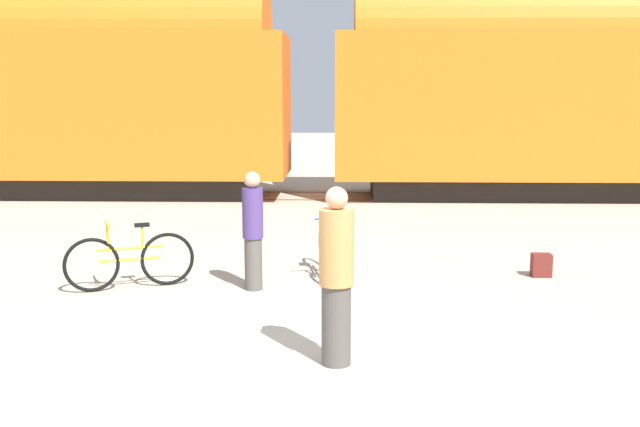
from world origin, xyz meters
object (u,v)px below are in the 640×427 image
object	(u,v)px
bicycle_blue	(328,250)
person_in_purple	(253,230)
person_in_tan	(336,276)
bicycle_yellow	(130,260)
backpack	(541,265)
freight_train	(311,83)

from	to	relation	value
bicycle_blue	person_in_purple	bearing A→B (deg)	-142.03
bicycle_blue	person_in_tan	size ratio (longest dim) A/B	0.97
bicycle_yellow	person_in_purple	world-z (taller)	person_in_purple
person_in_tan	backpack	xyz separation A→B (m)	(2.98, 3.63, -0.73)
person_in_purple	backpack	size ratio (longest dim) A/B	4.78
backpack	bicycle_yellow	bearing A→B (deg)	-171.80
freight_train	bicycle_blue	bearing A→B (deg)	-85.99
freight_train	backpack	distance (m)	9.45
bicycle_blue	backpack	world-z (taller)	bicycle_blue
bicycle_blue	person_in_tan	world-z (taller)	person_in_tan
freight_train	person_in_purple	xyz separation A→B (m)	(-0.42, -9.10, -2.03)
freight_train	backpack	world-z (taller)	freight_train
bicycle_blue	backpack	xyz separation A→B (m)	(3.13, 0.06, -0.22)
bicycle_yellow	person_in_tan	size ratio (longest dim) A/B	0.92
bicycle_blue	backpack	bearing A→B (deg)	1.11
bicycle_yellow	freight_train	bearing A→B (deg)	76.90
backpack	bicycle_blue	bearing A→B (deg)	-178.89
backpack	person_in_purple	bearing A→B (deg)	-168.49
bicycle_blue	person_in_tan	distance (m)	3.61
freight_train	bicycle_yellow	world-z (taller)	freight_train
backpack	person_in_tan	bearing A→B (deg)	-129.33
bicycle_yellow	bicycle_blue	xyz separation A→B (m)	(2.70, 0.78, -0.00)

